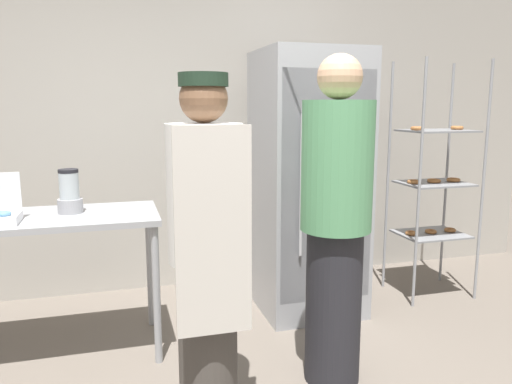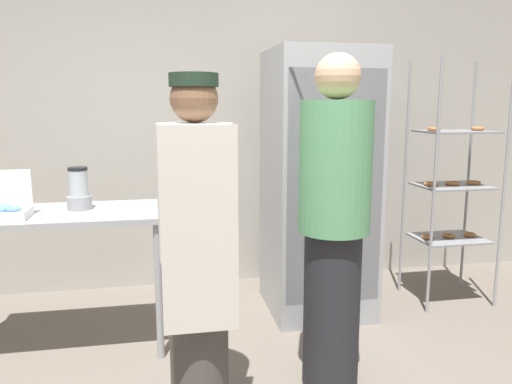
{
  "view_description": "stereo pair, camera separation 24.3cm",
  "coord_description": "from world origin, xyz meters",
  "views": [
    {
      "loc": [
        -0.67,
        -1.89,
        1.51
      ],
      "look_at": [
        0.08,
        0.74,
        1.03
      ],
      "focal_mm": 35.0,
      "sensor_mm": 36.0,
      "label": 1
    },
    {
      "loc": [
        -0.44,
        -1.95,
        1.51
      ],
      "look_at": [
        0.08,
        0.74,
        1.03
      ],
      "focal_mm": 35.0,
      "sensor_mm": 36.0,
      "label": 2
    }
  ],
  "objects": [
    {
      "name": "prep_counter",
      "position": [
        -1.04,
        1.19,
        0.77
      ],
      "size": [
        1.22,
        0.62,
        0.87
      ],
      "color": "#9EA0A5",
      "rests_on": "ground_plane"
    },
    {
      "name": "baking_rack",
      "position": [
        1.74,
        1.45,
        0.91
      ],
      "size": [
        0.58,
        0.46,
        1.84
      ],
      "color": "#93969B",
      "rests_on": "ground_plane"
    },
    {
      "name": "person_baker",
      "position": [
        -0.28,
        0.31,
        0.86
      ],
      "size": [
        0.35,
        0.37,
        1.65
      ],
      "color": "#47423D",
      "rests_on": "ground_plane"
    },
    {
      "name": "refrigerator",
      "position": [
        0.68,
        1.46,
        0.95
      ],
      "size": [
        0.71,
        0.76,
        1.89
      ],
      "color": "#9EA0A5",
      "rests_on": "ground_plane"
    },
    {
      "name": "back_wall",
      "position": [
        0.0,
        2.25,
        1.36
      ],
      "size": [
        6.4,
        0.12,
        2.72
      ],
      "primitive_type": "cube",
      "color": "#ADA89E",
      "rests_on": "ground_plane"
    },
    {
      "name": "person_customer",
      "position": [
        0.44,
        0.47,
        0.9
      ],
      "size": [
        0.38,
        0.38,
        1.77
      ],
      "color": "#232328",
      "rests_on": "ground_plane"
    },
    {
      "name": "blender_pitcher",
      "position": [
        -0.94,
        1.23,
        0.99
      ],
      "size": [
        0.15,
        0.15,
        0.26
      ],
      "color": "#99999E",
      "rests_on": "prep_counter"
    }
  ]
}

